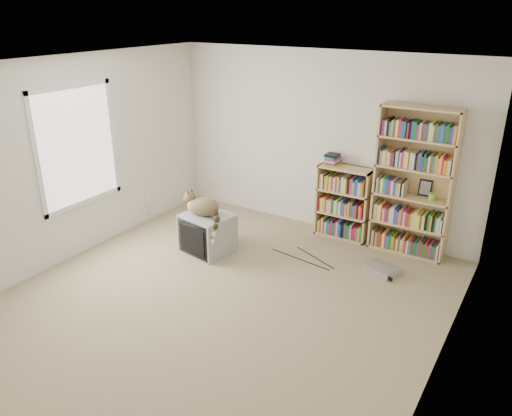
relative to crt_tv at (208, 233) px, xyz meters
The scene contains 16 objects.
floor 1.32m from the crt_tv, 48.65° to the right, with size 4.50×5.00×0.01m, color tan.
wall_back 2.01m from the crt_tv, 60.76° to the left, with size 4.50×0.02×2.50m, color silver.
wall_left 1.97m from the crt_tv, 145.12° to the right, with size 0.02×5.00×2.50m, color silver.
wall_right 3.40m from the crt_tv, 17.38° to the right, with size 0.02×5.00×2.50m, color silver.
ceiling 2.59m from the crt_tv, 48.65° to the right, with size 4.50×5.00×0.02m, color white.
window 1.95m from the crt_tv, 150.82° to the right, with size 0.02×1.22×1.52m, color white.
crt_tv is the anchor object (origin of this frame).
cat 0.35m from the crt_tv, 83.44° to the right, with size 0.65×0.46×0.51m.
bookcase_tall 2.69m from the crt_tv, 32.08° to the left, with size 0.96×0.30×1.91m.
bookcase_short 1.92m from the crt_tv, 46.56° to the left, with size 0.73×0.30×1.01m.
book_stack 1.95m from the crt_tv, 50.99° to the left, with size 0.18×0.23×0.15m, color red.
green_mug 2.87m from the crt_tv, 29.05° to the left, with size 0.08×0.08×0.09m, color #72C137.
framed_print 2.84m from the crt_tv, 32.03° to the left, with size 0.16×0.01×0.21m, color black.
dvd_player 2.24m from the crt_tv, 16.79° to the left, with size 0.38×0.27×0.09m, color #B8B8BD.
wall_outlet 1.43m from the crt_tv, 166.04° to the left, with size 0.01×0.08×0.13m, color silver.
floor_cables 1.22m from the crt_tv, 31.99° to the left, with size 1.20×0.70×0.01m, color black, non-canonical shape.
Camera 1 is at (2.80, -3.71, 3.02)m, focal length 35.00 mm.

